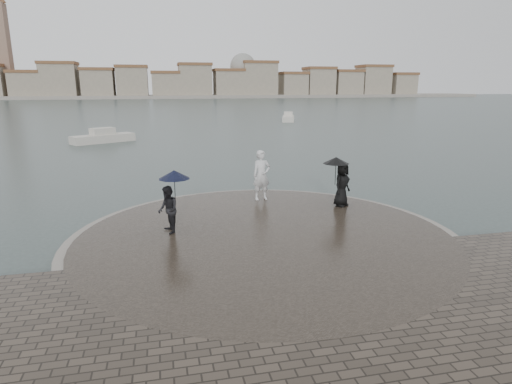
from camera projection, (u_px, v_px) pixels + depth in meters
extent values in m
plane|color=#2B3835|center=(299.00, 295.00, 10.51)|extent=(400.00, 400.00, 0.00)
cylinder|color=gray|center=(265.00, 240.00, 13.79)|extent=(12.50, 12.50, 0.32)
cylinder|color=#2D261E|center=(265.00, 240.00, 13.78)|extent=(11.90, 11.90, 0.36)
imported|color=silver|center=(262.00, 175.00, 17.69)|extent=(0.81, 0.59, 2.07)
imported|color=black|center=(168.00, 210.00, 13.71)|extent=(0.74, 0.87, 1.55)
cylinder|color=black|center=(175.00, 191.00, 13.72)|extent=(0.02, 0.02, 0.90)
cone|color=black|center=(174.00, 175.00, 13.59)|extent=(1.01, 1.01, 0.28)
imported|color=black|center=(342.00, 185.00, 16.79)|extent=(1.00, 0.94, 1.72)
cylinder|color=black|center=(335.00, 173.00, 16.73)|extent=(0.02, 0.02, 0.90)
cone|color=black|center=(336.00, 160.00, 16.60)|extent=(1.04, 1.04, 0.26)
cube|color=gray|center=(166.00, 97.00, 164.61)|extent=(260.00, 20.00, 1.20)
cube|color=#9E927E|center=(27.00, 86.00, 150.62)|extent=(10.00, 10.00, 9.00)
cube|color=brown|center=(25.00, 72.00, 149.40)|extent=(10.60, 10.60, 1.00)
cube|color=#9E927E|center=(60.00, 82.00, 152.59)|extent=(12.00, 10.00, 12.00)
cube|color=brown|center=(58.00, 63.00, 151.01)|extent=(12.60, 10.60, 1.00)
cube|color=#9E927E|center=(99.00, 85.00, 155.60)|extent=(11.00, 10.00, 10.00)
cube|color=brown|center=(97.00, 69.00, 154.25)|extent=(11.60, 10.60, 1.00)
cube|color=#9E927E|center=(133.00, 83.00, 158.02)|extent=(11.00, 10.00, 11.00)
cube|color=brown|center=(131.00, 67.00, 156.56)|extent=(11.60, 10.60, 1.00)
cube|color=#9E927E|center=(166.00, 86.00, 160.82)|extent=(10.00, 10.00, 9.00)
cube|color=brown|center=(165.00, 72.00, 159.60)|extent=(10.60, 10.60, 1.00)
cube|color=#9E927E|center=(195.00, 82.00, 162.79)|extent=(12.00, 10.00, 12.00)
cube|color=brown|center=(194.00, 64.00, 161.20)|extent=(12.60, 10.60, 1.00)
cube|color=#9E927E|center=(229.00, 85.00, 165.79)|extent=(11.00, 10.00, 10.00)
cube|color=brown|center=(229.00, 70.00, 164.45)|extent=(11.60, 10.60, 1.00)
cube|color=#9E927E|center=(259.00, 81.00, 167.98)|extent=(13.00, 10.00, 13.00)
cube|color=brown|center=(259.00, 62.00, 166.27)|extent=(13.60, 10.60, 1.00)
cube|color=#9E927E|center=(293.00, 86.00, 171.44)|extent=(10.00, 10.00, 9.00)
cube|color=brown|center=(293.00, 73.00, 170.22)|extent=(10.60, 10.60, 1.00)
cube|color=#9E927E|center=(319.00, 84.00, 173.53)|extent=(11.00, 10.00, 11.00)
cube|color=brown|center=(319.00, 68.00, 172.07)|extent=(11.60, 10.60, 1.00)
cube|color=#9E927E|center=(346.00, 85.00, 176.20)|extent=(11.00, 10.00, 10.00)
cube|color=brown|center=(347.00, 71.00, 174.86)|extent=(11.60, 10.60, 1.00)
cube|color=#9E927E|center=(373.00, 82.00, 178.51)|extent=(12.00, 10.00, 12.00)
cube|color=brown|center=(374.00, 66.00, 176.92)|extent=(12.60, 10.60, 1.00)
cube|color=#9E927E|center=(401.00, 86.00, 181.64)|extent=(10.00, 10.00, 9.00)
cube|color=brown|center=(402.00, 74.00, 180.42)|extent=(10.60, 10.60, 1.00)
cube|color=#846654|center=(2.00, 52.00, 148.22)|extent=(5.00, 5.00, 32.00)
sphere|color=gray|center=(243.00, 66.00, 167.25)|extent=(10.00, 10.00, 10.00)
cube|color=beige|center=(288.00, 119.00, 61.02)|extent=(3.17, 5.73, 0.90)
cube|color=beige|center=(288.00, 115.00, 60.87)|extent=(1.74, 2.27, 0.90)
cube|color=beige|center=(103.00, 140.00, 38.33)|extent=(5.54, 4.20, 0.90)
cube|color=beige|center=(103.00, 133.00, 38.19)|extent=(2.33, 2.06, 0.90)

